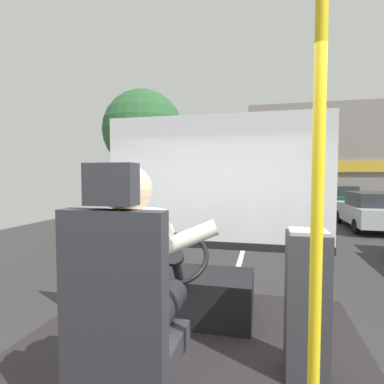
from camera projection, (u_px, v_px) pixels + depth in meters
name	position (u px, v px, depth m)	size (l,w,h in m)	color
ground	(247.00, 235.00, 10.42)	(18.00, 44.00, 0.06)	#303030
driver_seat	(124.00, 326.00, 1.43)	(0.48, 0.48, 1.33)	black
bus_driver	(133.00, 274.00, 1.52)	(0.81, 0.59, 0.86)	black
steering_console	(191.00, 293.00, 2.74)	(1.10, 1.02, 0.84)	black
handrail_pole	(316.00, 253.00, 1.10)	(0.04, 0.04, 2.00)	yellow
fare_box	(307.00, 304.00, 1.92)	(0.25, 0.25, 0.94)	#333338
windshield_panel	(214.00, 197.00, 3.35)	(2.50, 0.08, 1.48)	silver
street_tree	(143.00, 131.00, 11.28)	(2.96, 2.96, 5.18)	#4C3828
shop_building	(358.00, 159.00, 18.09)	(12.72, 4.22, 6.04)	gray
parked_car_silver	(372.00, 210.00, 11.41)	(1.82, 3.92, 1.40)	silver
parked_car_green	(336.00, 198.00, 16.97)	(1.95, 4.45, 1.46)	#195633
parked_car_black	(325.00, 193.00, 21.97)	(1.86, 4.23, 1.39)	black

